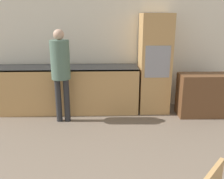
# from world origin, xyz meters

# --- Properties ---
(wall_back) EXTENTS (6.52, 0.05, 2.60)m
(wall_back) POSITION_xyz_m (0.00, 5.56, 1.30)
(wall_back) COLOR silver
(wall_back) RESTS_ON ground_plane
(kitchen_counter) EXTENTS (2.94, 0.60, 0.93)m
(kitchen_counter) POSITION_xyz_m (-0.94, 5.21, 0.48)
(kitchen_counter) COLOR tan
(kitchen_counter) RESTS_ON ground_plane
(oven_unit) EXTENTS (0.59, 0.59, 1.94)m
(oven_unit) POSITION_xyz_m (0.86, 5.22, 0.97)
(oven_unit) COLOR tan
(oven_unit) RESTS_ON ground_plane
(sideboard) EXTENTS (0.94, 0.45, 0.83)m
(sideboard) POSITION_xyz_m (1.78, 4.91, 0.41)
(sideboard) COLOR brown
(sideboard) RESTS_ON ground_plane
(person_standing) EXTENTS (0.34, 0.34, 1.68)m
(person_standing) POSITION_xyz_m (-0.90, 4.70, 1.04)
(person_standing) COLOR #262628
(person_standing) RESTS_ON ground_plane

